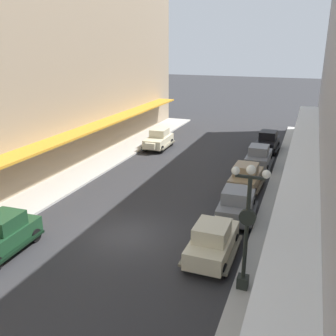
% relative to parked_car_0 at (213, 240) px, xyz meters
% --- Properties ---
extents(ground_plane, '(200.00, 200.00, 0.00)m').
position_rel_parked_car_0_xyz_m(ground_plane, '(-4.67, 0.58, -0.94)').
color(ground_plane, '#2D2D30').
extents(sidewalk_left, '(3.00, 60.00, 0.15)m').
position_rel_parked_car_0_xyz_m(sidewalk_left, '(-12.17, 0.58, -0.87)').
color(sidewalk_left, '#B7B5AD').
rests_on(sidewalk_left, ground).
extents(sidewalk_right, '(3.00, 60.00, 0.15)m').
position_rel_parked_car_0_xyz_m(sidewalk_right, '(2.83, 0.58, -0.87)').
color(sidewalk_right, '#B7B5AD').
rests_on(sidewalk_right, ground).
extents(parked_car_0, '(2.14, 4.26, 1.84)m').
position_rel_parked_car_0_xyz_m(parked_car_0, '(0.00, 0.00, 0.00)').
color(parked_car_0, beige).
rests_on(parked_car_0, ground).
extents(parked_car_1, '(2.24, 4.29, 1.84)m').
position_rel_parked_car_0_xyz_m(parked_car_1, '(-0.03, 9.19, 0.00)').
color(parked_car_1, '#997F5B').
rests_on(parked_car_1, ground).
extents(parked_car_2, '(2.31, 4.32, 1.84)m').
position_rel_parked_car_0_xyz_m(parked_car_2, '(0.20, 19.39, 0.00)').
color(parked_car_2, black).
rests_on(parked_car_2, ground).
extents(parked_car_3, '(2.28, 4.31, 1.84)m').
position_rel_parked_car_0_xyz_m(parked_car_3, '(-9.41, -2.97, 0.00)').
color(parked_car_3, '#193D23').
rests_on(parked_car_3, ground).
extents(parked_car_4, '(2.29, 4.31, 1.84)m').
position_rel_parked_car_0_xyz_m(parked_car_4, '(0.21, 4.57, 0.00)').
color(parked_car_4, slate).
rests_on(parked_car_4, ground).
extents(parked_car_5, '(2.25, 4.30, 1.84)m').
position_rel_parked_car_0_xyz_m(parked_car_5, '(-9.47, 16.77, 0.00)').
color(parked_car_5, beige).
rests_on(parked_car_5, ground).
extents(parked_car_6, '(2.15, 4.27, 1.84)m').
position_rel_parked_car_0_xyz_m(parked_car_6, '(0.11, 14.32, 0.00)').
color(parked_car_6, slate).
rests_on(parked_car_6, ground).
extents(lamp_post_with_clock, '(1.42, 0.44, 5.16)m').
position_rel_parked_car_0_xyz_m(lamp_post_with_clock, '(1.73, -1.87, 2.04)').
color(lamp_post_with_clock, black).
rests_on(lamp_post_with_clock, sidewalk_right).
extents(fire_hydrant, '(0.24, 0.24, 0.82)m').
position_rel_parked_car_0_xyz_m(fire_hydrant, '(-11.02, -0.97, -0.38)').
color(fire_hydrant, '#B21E19').
rests_on(fire_hydrant, sidewalk_left).
extents(pedestrian_1, '(0.36, 0.28, 1.67)m').
position_rel_parked_car_0_xyz_m(pedestrian_1, '(3.45, 18.27, 0.07)').
color(pedestrian_1, '#2D2D33').
rests_on(pedestrian_1, sidewalk_right).
extents(pedestrian_2, '(0.36, 0.24, 1.64)m').
position_rel_parked_car_0_xyz_m(pedestrian_2, '(2.83, 16.62, 0.05)').
color(pedestrian_2, slate).
rests_on(pedestrian_2, sidewalk_right).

